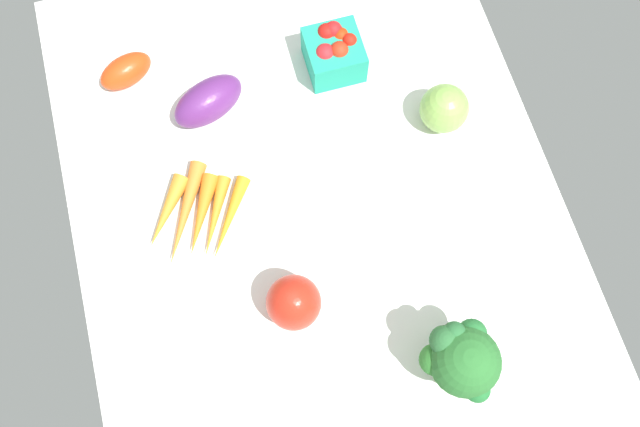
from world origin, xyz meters
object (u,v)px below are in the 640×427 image
at_px(carrot_bunch, 196,215).
at_px(broccoli_head, 462,359).
at_px(eggplant, 208,101).
at_px(bell_pepper_red, 294,303).
at_px(heirloom_tomato_green, 444,109).
at_px(roma_tomato, 126,71).
at_px(berry_basket, 334,52).

distance_m(carrot_bunch, broccoli_head, 0.45).
bearing_deg(broccoli_head, eggplant, 26.46).
height_order(broccoli_head, eggplant, broccoli_head).
relative_size(bell_pepper_red, heirloom_tomato_green, 1.21).
xyz_separation_m(roma_tomato, heirloom_tomato_green, (-0.21, -0.48, 0.01)).
bearing_deg(berry_basket, roma_tomato, 78.98).
bearing_deg(broccoli_head, bell_pepper_red, 54.67).
relative_size(carrot_bunch, roma_tomato, 2.03).
distance_m(berry_basket, heirloom_tomato_green, 0.20).
bearing_deg(heirloom_tomato_green, carrot_bunch, 97.94).
height_order(bell_pepper_red, berry_basket, bell_pepper_red).
height_order(carrot_bunch, broccoli_head, broccoli_head).
distance_m(broccoli_head, heirloom_tomato_green, 0.40).
distance_m(carrot_bunch, heirloom_tomato_green, 0.43).
height_order(heirloom_tomato_green, eggplant, heirloom_tomato_green).
distance_m(broccoli_head, eggplant, 0.56).
xyz_separation_m(carrot_bunch, bell_pepper_red, (-0.18, -0.11, 0.03)).
relative_size(carrot_bunch, broccoli_head, 1.44).
bearing_deg(roma_tomato, eggplant, 120.95).
distance_m(broccoli_head, berry_basket, 0.53).
relative_size(carrot_bunch, bell_pepper_red, 1.94).
bearing_deg(bell_pepper_red, broccoli_head, -125.33).
bearing_deg(bell_pepper_red, heirloom_tomato_green, -52.53).
distance_m(broccoli_head, bell_pepper_red, 0.25).
distance_m(roma_tomato, berry_basket, 0.35).
relative_size(broccoli_head, eggplant, 1.05).
height_order(roma_tomato, eggplant, eggplant).
relative_size(roma_tomato, berry_basket, 1.01).
relative_size(roma_tomato, eggplant, 0.74).
bearing_deg(carrot_bunch, berry_basket, -53.78).
height_order(carrot_bunch, berry_basket, berry_basket).
distance_m(carrot_bunch, berry_basket, 0.35).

